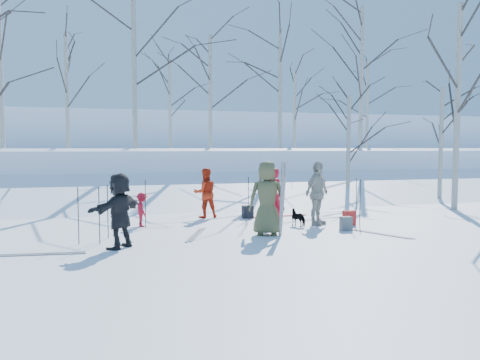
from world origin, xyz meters
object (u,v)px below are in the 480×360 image
object	(u,v)px
skier_cream_east	(317,193)
backpack_grey	(346,224)
skier_grey_west	(120,211)
backpack_red	(349,218)
skier_olive_center	(267,198)
dog	(299,218)
skier_red_seated	(142,210)
skier_redor_behind	(205,193)
skier_red_north	(273,195)
backpack_dark	(248,212)

from	to	relation	value
skier_cream_east	backpack_grey	bearing A→B (deg)	-105.39
skier_grey_west	backpack_red	distance (m)	6.66
skier_olive_center	dog	xyz separation A→B (m)	(1.31, 1.04, -0.71)
skier_cream_east	skier_grey_west	xyz separation A→B (m)	(-5.59, -1.73, -0.08)
skier_red_seated	dog	bearing A→B (deg)	-113.98
skier_redor_behind	skier_red_north	bearing A→B (deg)	137.31
skier_red_north	backpack_grey	world-z (taller)	skier_red_north
skier_olive_center	backpack_dark	bearing A→B (deg)	-81.43
dog	backpack_grey	world-z (taller)	dog
skier_cream_east	backpack_grey	xyz separation A→B (m)	(0.37, -1.07, -0.74)
skier_grey_west	skier_red_seated	bearing A→B (deg)	-151.94
backpack_grey	skier_cream_east	bearing A→B (deg)	109.18
skier_redor_behind	dog	bearing A→B (deg)	129.64
skier_grey_west	backpack_dark	size ratio (longest dim) A/B	4.23
skier_olive_center	skier_grey_west	size ratio (longest dim) A/B	1.13
dog	backpack_red	distance (m)	1.50
skier_grey_west	dog	distance (m)	5.28
skier_redor_behind	backpack_grey	distance (m)	4.68
skier_red_north	backpack_red	distance (m)	2.31
skier_red_seated	skier_cream_east	distance (m)	5.06
skier_red_north	skier_olive_center	bearing A→B (deg)	54.29
skier_redor_behind	skier_cream_east	world-z (taller)	skier_cream_east
skier_red_seated	dog	size ratio (longest dim) A/B	1.64
skier_red_north	backpack_red	world-z (taller)	skier_red_north
backpack_grey	backpack_dark	xyz separation A→B (m)	(-1.95, 2.86, 0.01)
skier_redor_behind	dog	size ratio (longest dim) A/B	2.69
skier_olive_center	backpack_grey	xyz separation A→B (m)	(2.28, 0.05, -0.77)
skier_red_north	backpack_dark	xyz separation A→B (m)	(-0.52, 0.97, -0.62)
skier_cream_east	backpack_grey	size ratio (longest dim) A/B	4.88
skier_redor_behind	dog	xyz separation A→B (m)	(2.26, -2.34, -0.55)
skier_redor_behind	backpack_dark	xyz separation A→B (m)	(1.28, -0.46, -0.60)
skier_olive_center	skier_red_seated	xyz separation A→B (m)	(-3.02, 2.18, -0.47)
dog	backpack_dark	bearing A→B (deg)	-88.15
skier_red_north	skier_red_seated	bearing A→B (deg)	-15.40
skier_olive_center	skier_cream_east	distance (m)	2.21
skier_grey_west	backpack_grey	bearing A→B (deg)	137.66
backpack_red	dog	bearing A→B (deg)	172.25
backpack_red	backpack_dark	distance (m)	3.22
skier_olive_center	skier_grey_west	xyz separation A→B (m)	(-3.68, -0.61, -0.11)
skier_red_north	backpack_dark	world-z (taller)	skier_red_north
skier_redor_behind	backpack_red	xyz separation A→B (m)	(3.75, -2.54, -0.59)
skier_redor_behind	backpack_red	world-z (taller)	skier_redor_behind
skier_olive_center	backpack_dark	xyz separation A→B (m)	(0.33, 2.92, -0.76)
skier_grey_west	backpack_dark	bearing A→B (deg)	172.64
skier_olive_center	dog	world-z (taller)	skier_olive_center
skier_cream_east	skier_red_seated	bearing A→B (deg)	133.29
skier_grey_west	dog	size ratio (longest dim) A/B	2.86
dog	backpack_dark	world-z (taller)	dog
skier_red_seated	skier_grey_west	distance (m)	2.89
skier_redor_behind	skier_red_seated	distance (m)	2.41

